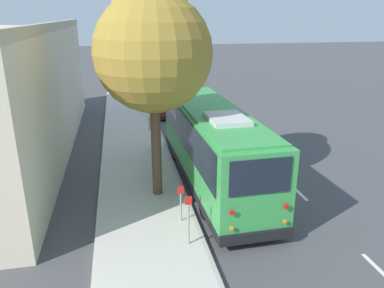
% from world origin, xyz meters
% --- Properties ---
extents(ground_plane, '(160.00, 160.00, 0.00)m').
position_xyz_m(ground_plane, '(0.00, 0.00, 0.00)').
color(ground_plane, '#474749').
extents(sidewalk_slab, '(80.00, 3.40, 0.15)m').
position_xyz_m(sidewalk_slab, '(0.00, 3.83, 0.07)').
color(sidewalk_slab, beige).
rests_on(sidewalk_slab, ground).
extents(curb_strip, '(80.00, 0.14, 0.15)m').
position_xyz_m(curb_strip, '(0.00, 2.06, 0.07)').
color(curb_strip, '#AAA69D').
rests_on(curb_strip, ground).
extents(shuttle_bus, '(10.61, 2.93, 3.51)m').
position_xyz_m(shuttle_bus, '(1.03, 0.62, 1.89)').
color(shuttle_bus, green).
rests_on(shuttle_bus, ground).
extents(parked_sedan_maroon, '(4.22, 1.87, 1.29)m').
position_xyz_m(parked_sedan_maroon, '(13.35, 0.96, 0.60)').
color(parked_sedan_maroon, maroon).
rests_on(parked_sedan_maroon, ground).
extents(parked_sedan_tan, '(4.57, 1.89, 1.28)m').
position_xyz_m(parked_sedan_tan, '(20.14, 1.01, 0.59)').
color(parked_sedan_tan, tan).
rests_on(parked_sedan_tan, ground).
extents(parked_sedan_white, '(4.37, 1.92, 1.30)m').
position_xyz_m(parked_sedan_white, '(26.40, 1.11, 0.60)').
color(parked_sedan_white, silver).
rests_on(parked_sedan_white, ground).
extents(parked_sedan_black, '(4.17, 1.81, 1.27)m').
position_xyz_m(parked_sedan_black, '(32.56, 1.12, 0.58)').
color(parked_sedan_black, black).
rests_on(parked_sedan_black, ground).
extents(street_tree, '(4.34, 4.34, 8.42)m').
position_xyz_m(street_tree, '(0.27, 3.14, 6.03)').
color(street_tree, brown).
rests_on(street_tree, sidewalk_slab).
extents(sign_post_near, '(0.06, 0.22, 1.68)m').
position_xyz_m(sign_post_near, '(-3.63, 2.57, 1.01)').
color(sign_post_near, gray).
rests_on(sign_post_near, sidewalk_slab).
extents(sign_post_far, '(0.06, 0.22, 1.34)m').
position_xyz_m(sign_post_far, '(-2.18, 2.57, 0.84)').
color(sign_post_far, gray).
rests_on(sign_post_far, sidewalk_slab).
extents(fire_hydrant, '(0.22, 0.22, 0.81)m').
position_xyz_m(fire_hydrant, '(9.28, 2.61, 0.55)').
color(fire_hydrant, '#99999E').
rests_on(fire_hydrant, sidewalk_slab).
extents(building_backdrop, '(20.49, 6.28, 6.73)m').
position_xyz_m(building_backdrop, '(6.60, 10.33, 3.17)').
color(building_backdrop, beige).
rests_on(building_backdrop, ground).
extents(lane_stripe_mid, '(2.40, 0.14, 0.01)m').
position_xyz_m(lane_stripe_mid, '(-0.23, -2.71, 0.00)').
color(lane_stripe_mid, silver).
rests_on(lane_stripe_mid, ground).
extents(lane_stripe_ahead, '(2.40, 0.14, 0.01)m').
position_xyz_m(lane_stripe_ahead, '(5.77, -2.71, 0.00)').
color(lane_stripe_ahead, silver).
rests_on(lane_stripe_ahead, ground).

